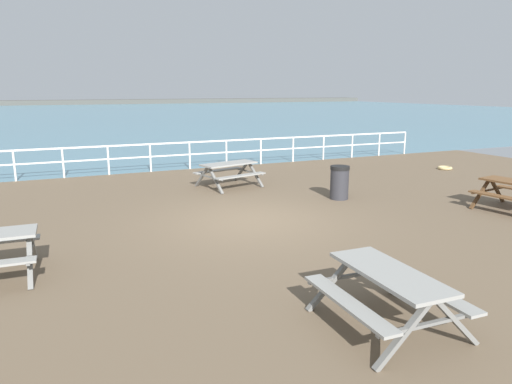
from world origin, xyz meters
name	(u,v)px	position (x,y,z in m)	size (l,w,h in m)	color
ground_plane	(251,224)	(0.00, 0.00, -0.10)	(30.00, 24.00, 0.20)	brown
sea_band	(81,114)	(0.00, 52.75, 0.00)	(142.00, 90.00, 0.01)	teal
distant_shoreline	(65,104)	(0.00, 95.75, 0.00)	(142.00, 6.00, 1.80)	#4C4C47
seaward_railing	(170,151)	(0.00, 7.75, 0.73)	(23.07, 0.07, 1.08)	white
picnic_table_near_left	(389,285)	(-0.42, -5.42, 0.58)	(1.60, 1.85, 0.80)	gray
picnic_table_near_right	(229,169)	(0.93, 3.89, 0.58)	(2.12, 1.91, 0.80)	gray
litter_bin	(339,182)	(3.19, 1.03, 0.48)	(0.55, 0.55, 0.95)	#2D2D33
rope_coil	(445,168)	(9.85, 3.57, 0.06)	(0.55, 0.55, 0.11)	tan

